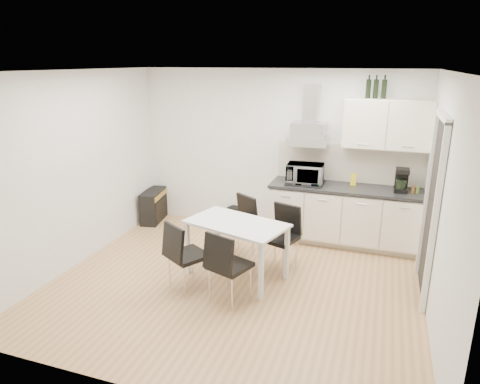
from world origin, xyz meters
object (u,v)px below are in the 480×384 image
object	(u,v)px
kitchenette	(348,192)
dining_table	(237,229)
chair_near_left	(188,256)
chair_far_left	(236,227)
chair_near_right	(230,266)
floor_speaker	(234,216)
guitar_amp	(154,206)
chair_far_right	(279,239)

from	to	relation	value
kitchenette	dining_table	size ratio (longest dim) A/B	1.81
chair_near_left	chair_far_left	bearing A→B (deg)	108.36
chair_near_right	floor_speaker	world-z (taller)	chair_near_right
chair_far_left	guitar_amp	distance (m)	2.05
chair_near_left	guitar_amp	distance (m)	2.53
dining_table	kitchenette	bearing A→B (deg)	67.92
kitchenette	chair_far_left	xyz separation A→B (m)	(-1.43, -0.97, -0.39)
chair_near_left	chair_near_right	bearing A→B (deg)	22.48
chair_far_left	chair_near_left	world-z (taller)	same
dining_table	chair_far_left	size ratio (longest dim) A/B	1.58
kitchenette	chair_near_right	distance (m)	2.43
chair_far_right	chair_near_left	world-z (taller)	same
kitchenette	chair_near_right	world-z (taller)	kitchenette
dining_table	floor_speaker	bearing A→B (deg)	126.87
chair_near_left	floor_speaker	distance (m)	2.23
dining_table	chair_near_left	bearing A→B (deg)	-115.61
chair_far_left	guitar_amp	xyz separation A→B (m)	(-1.85, 0.88, -0.16)
kitchenette	guitar_amp	size ratio (longest dim) A/B	3.62
dining_table	chair_near_right	distance (m)	0.64
chair_far_right	chair_near_left	distance (m)	1.26
chair_far_right	floor_speaker	bearing A→B (deg)	-31.51
chair_far_right	dining_table	bearing A→B (deg)	56.27
guitar_amp	floor_speaker	xyz separation A→B (m)	(1.42, 0.25, -0.11)
chair_far_left	chair_near_right	xyz separation A→B (m)	(0.33, -1.16, 0.00)
chair_near_left	floor_speaker	xyz separation A→B (m)	(-0.18, 2.20, -0.28)
chair_far_right	chair_near_right	world-z (taller)	same
dining_table	chair_far_left	bearing A→B (deg)	125.94
dining_table	chair_far_right	xyz separation A→B (m)	(0.48, 0.36, -0.21)
dining_table	chair_near_right	world-z (taller)	chair_near_right
kitchenette	chair_near_left	xyz separation A→B (m)	(-1.68, -2.04, -0.39)
chair_near_left	guitar_amp	bearing A→B (deg)	160.69
chair_far_right	guitar_amp	size ratio (longest dim) A/B	1.26
chair_far_right	floor_speaker	distance (m)	1.76
chair_near_left	chair_near_right	xyz separation A→B (m)	(0.57, -0.09, 0.00)
kitchenette	chair_near_left	distance (m)	2.67
chair_near_right	guitar_amp	bearing A→B (deg)	156.57
kitchenette	dining_table	xyz separation A→B (m)	(-1.23, -1.54, -0.18)
chair_near_left	floor_speaker	size ratio (longest dim) A/B	2.69
chair_far_left	dining_table	bearing A→B (deg)	142.30
dining_table	chair_far_right	world-z (taller)	chair_far_right
chair_near_right	chair_far_right	bearing A→B (deg)	89.42
chair_far_right	kitchenette	bearing A→B (deg)	-103.66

